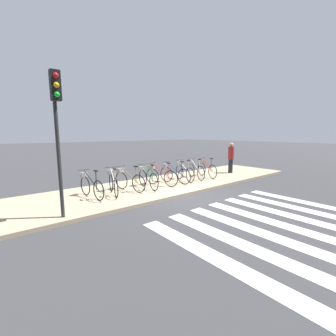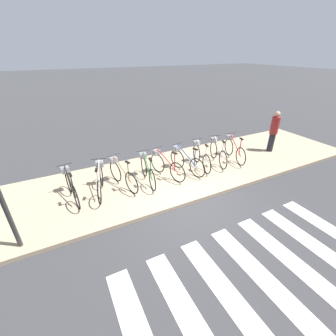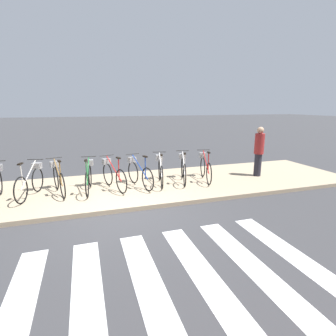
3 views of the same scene
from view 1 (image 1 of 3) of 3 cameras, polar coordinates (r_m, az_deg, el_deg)
ground_plane at (r=9.04m, az=4.76°, el=-7.06°), size 120.00×120.00×0.00m
sidewalk at (r=10.38m, az=-2.34°, el=-4.61°), size 16.68×3.68×0.12m
parked_bicycle_0 at (r=8.75m, az=-19.11°, el=-4.13°), size 0.46×1.74×1.07m
parked_bicycle_1 at (r=9.02m, az=-13.83°, el=-3.51°), size 0.61×1.69×1.07m
parked_bicycle_2 at (r=9.41m, az=-10.09°, el=-2.89°), size 0.58×1.70×1.07m
parked_bicycle_3 at (r=9.76m, az=-5.34°, el=-2.38°), size 0.46×1.74×1.07m
parked_bicycle_4 at (r=10.21m, az=-2.12°, el=-1.84°), size 0.65×1.67×1.07m
parked_bicycle_5 at (r=10.70m, az=1.41°, el=-1.34°), size 0.60×1.69×1.07m
parked_bicycle_6 at (r=11.27m, az=4.00°, el=-0.85°), size 0.53×1.71×1.07m
parked_bicycle_7 at (r=11.83m, az=6.87°, el=-0.43°), size 0.63×1.68×1.07m
parked_bicycle_8 at (r=12.38m, az=9.62°, el=-0.08°), size 0.57×1.70×1.07m
pedestrian at (r=13.87m, az=15.69°, el=2.71°), size 0.34×0.34×1.80m
traffic_light at (r=6.67m, az=-26.41°, el=11.81°), size 0.24×0.40×3.92m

